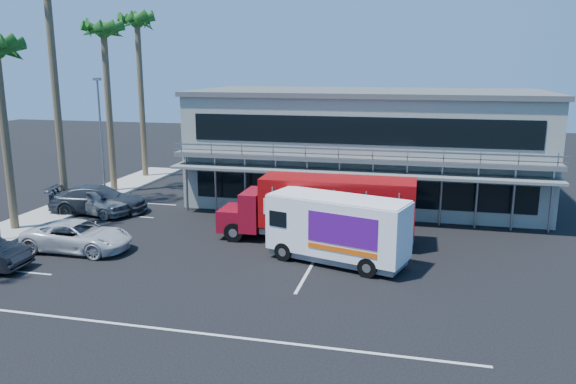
# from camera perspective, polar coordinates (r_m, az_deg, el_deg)

# --- Properties ---
(ground) EXTENTS (120.00, 120.00, 0.00)m
(ground) POSITION_cam_1_polar(r_m,az_deg,el_deg) (24.86, -2.79, -8.16)
(ground) COLOR black
(ground) RESTS_ON ground
(building) EXTENTS (22.40, 12.00, 7.30)m
(building) POSITION_cam_1_polar(r_m,az_deg,el_deg) (37.75, 7.95, 4.68)
(building) COLOR gray
(building) RESTS_ON ground
(curb_strip) EXTENTS (3.00, 32.00, 0.16)m
(curb_strip) POSITION_cam_1_polar(r_m,az_deg,el_deg) (36.63, -23.14, -2.19)
(curb_strip) COLOR #A5A399
(curb_strip) RESTS_ON ground
(palm_e) EXTENTS (2.80, 2.80, 12.25)m
(palm_e) POSITION_cam_1_polar(r_m,az_deg,el_deg) (41.23, -18.19, 14.49)
(palm_e) COLOR brown
(palm_e) RESTS_ON ground
(palm_f) EXTENTS (2.80, 2.80, 13.25)m
(palm_f) POSITION_cam_1_polar(r_m,az_deg,el_deg) (46.26, -15.05, 15.54)
(palm_f) COLOR brown
(palm_f) RESTS_ON ground
(light_pole_far) EXTENTS (0.50, 0.25, 8.09)m
(light_pole_far) POSITION_cam_1_polar(r_m,az_deg,el_deg) (39.47, -18.47, 5.74)
(light_pole_far) COLOR gray
(light_pole_far) RESTS_ON ground
(red_truck) EXTENTS (10.00, 2.49, 3.36)m
(red_truck) POSITION_cam_1_polar(r_m,az_deg,el_deg) (28.54, 3.67, -1.52)
(red_truck) COLOR maroon
(red_truck) RESTS_ON ground
(white_van) EXTENTS (6.71, 3.93, 3.10)m
(white_van) POSITION_cam_1_polar(r_m,az_deg,el_deg) (25.57, 5.03, -3.70)
(white_van) COLOR white
(white_van) RESTS_ON ground
(parked_car_c) EXTENTS (5.29, 2.45, 1.47)m
(parked_car_c) POSITION_cam_1_polar(r_m,az_deg,el_deg) (29.27, -20.56, -4.22)
(parked_car_c) COLOR silver
(parked_car_c) RESTS_ON ground
(parked_car_d) EXTENTS (6.22, 3.61, 1.70)m
(parked_car_d) POSITION_cam_1_polar(r_m,az_deg,el_deg) (36.26, -18.67, -0.72)
(parked_car_d) COLOR #292F37
(parked_car_d) RESTS_ON ground
(parked_car_e) EXTENTS (5.24, 3.22, 1.67)m
(parked_car_e) POSITION_cam_1_polar(r_m,az_deg,el_deg) (36.01, -18.92, -0.85)
(parked_car_e) COLOR slate
(parked_car_e) RESTS_ON ground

